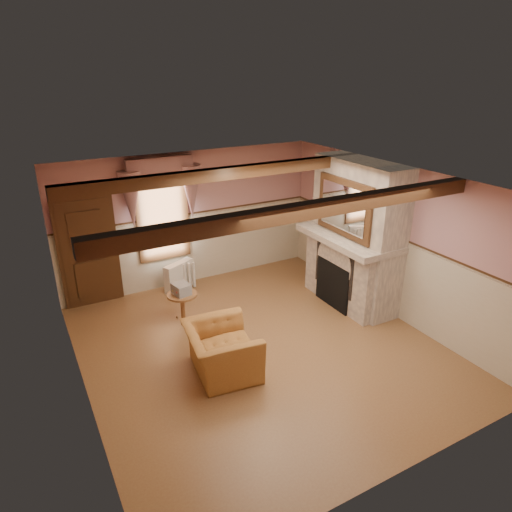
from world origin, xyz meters
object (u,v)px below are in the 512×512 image
mantel_clock (324,218)px  bowl (350,233)px  radiator (179,276)px  armchair (222,351)px  side_table (183,307)px  oil_lamp (338,222)px

mantel_clock → bowl: bearing=-90.0°
radiator → mantel_clock: mantel_clock is taller
armchair → mantel_clock: mantel_clock is taller
armchair → radiator: bearing=-0.3°
armchair → side_table: 1.73m
bowl → armchair: bearing=-164.2°
side_table → mantel_clock: bearing=-0.8°
armchair → bowl: bowl is taller
armchair → oil_lamp: size_ratio=4.09×
radiator → bowl: size_ratio=2.02×
armchair → side_table: size_ratio=2.08×
armchair → oil_lamp: bearing=-60.7°
radiator → mantel_clock: (2.68, -1.30, 1.22)m
side_table → oil_lamp: bearing=-9.1°
bowl → radiator: bearing=141.7°
side_table → oil_lamp: (3.06, -0.49, 1.29)m
radiator → bowl: (2.68, -2.11, 1.16)m
bowl → mantel_clock: bearing=90.0°
bowl → side_table: bearing=164.3°
armchair → mantel_clock: 3.69m
side_table → armchair: bearing=-90.5°
mantel_clock → oil_lamp: size_ratio=0.86×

